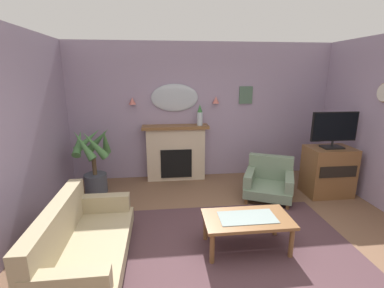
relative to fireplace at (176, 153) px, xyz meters
name	(u,v)px	position (x,y,z in m)	size (l,w,h in m)	color
floor	(237,266)	(0.57, -2.77, -0.62)	(6.44, 6.88, 0.10)	brown
wall_back	(202,112)	(0.57, 0.22, 0.84)	(6.44, 0.10, 2.81)	#9E8CA8
patterned_rug	(233,251)	(0.57, -2.57, -0.56)	(3.20, 2.40, 0.01)	#4C3338
fireplace	(176,153)	(0.00, 0.00, 0.00)	(1.36, 0.36, 1.16)	beige
mantel_vase_left	(200,116)	(0.50, -0.03, 0.79)	(0.12, 0.12, 0.43)	silver
wall_mirror	(175,98)	(0.00, 0.14, 1.14)	(0.96, 0.06, 0.56)	#B2BCC6
wall_sconce_left	(132,101)	(-0.85, 0.09, 1.09)	(0.14, 0.14, 0.14)	#D17066
wall_sconce_right	(216,100)	(0.85, 0.09, 1.09)	(0.14, 0.14, 0.14)	#D17066
framed_picture	(246,95)	(1.50, 0.15, 1.18)	(0.28, 0.03, 0.36)	#4C6B56
coffee_table	(247,221)	(0.76, -2.51, -0.19)	(1.10, 0.60, 0.45)	brown
floral_couch	(80,241)	(-1.26, -2.60, -0.25)	(0.87, 1.72, 0.76)	tan
armchair_in_corner	(269,180)	(1.64, -1.05, -0.27)	(1.07, 1.08, 0.71)	gray
tv_cabinet	(328,171)	(2.75, -1.07, -0.12)	(0.80, 0.57, 0.90)	brown
tv_flatscreen	(334,129)	(2.75, -1.10, 0.68)	(0.84, 0.24, 0.65)	black
potted_plant_tall_palm	(93,160)	(-1.55, -0.53, 0.07)	(0.75, 0.79, 1.27)	#474C56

